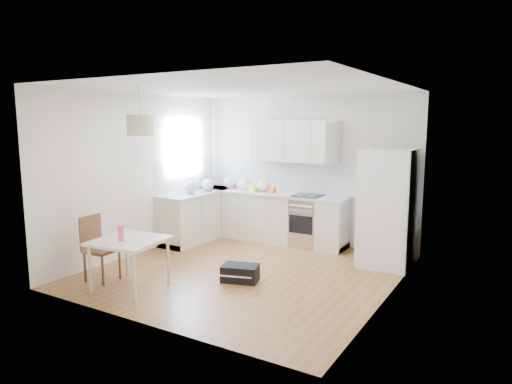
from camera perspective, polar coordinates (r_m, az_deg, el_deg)
floor at (r=6.95m, az=-1.32°, el=-9.90°), size 4.20×4.20×0.00m
ceiling at (r=6.60m, az=-1.41°, el=12.89°), size 4.20×4.20×0.00m
wall_back at (r=8.49m, az=6.20°, el=2.79°), size 4.20×0.00×4.20m
wall_left at (r=7.95m, az=-14.30°, el=2.18°), size 0.00×4.20×4.20m
wall_right at (r=5.82m, az=16.44°, el=-0.23°), size 0.00×4.20×4.20m
window_glassblock at (r=8.76m, az=-9.01°, el=5.55°), size 0.02×1.00×1.00m
cabinets_back at (r=8.63m, az=1.64°, el=-3.18°), size 3.00×0.60×0.88m
cabinets_left at (r=8.79m, az=-7.15°, el=-3.03°), size 0.60×1.80×0.88m
counter_back at (r=8.55m, az=1.65°, el=-0.16°), size 3.02×0.64×0.04m
counter_left at (r=8.71m, az=-7.20°, el=-0.06°), size 0.64×1.82×0.04m
backsplash_back at (r=8.76m, az=2.60°, el=2.10°), size 3.00×0.01×0.58m
backsplash_left at (r=8.85m, az=-8.75°, el=2.07°), size 0.01×1.80×0.58m
upper_cabinets at (r=8.37m, az=4.86°, el=6.33°), size 1.70×0.32×0.75m
range_oven at (r=8.28m, az=6.49°, el=-3.75°), size 0.50×0.61×0.88m
sink at (r=8.67m, az=-7.41°, el=-0.01°), size 0.50×0.80×0.16m
refrigerator at (r=7.35m, az=16.26°, el=-1.88°), size 0.92×0.96×1.82m
dining_table at (r=6.35m, az=-15.55°, el=-6.33°), size 0.94×0.94×0.67m
dining_chair at (r=6.80m, az=-18.74°, el=-6.74°), size 0.42×0.42×0.92m
drink_bottle at (r=6.25m, az=-16.54°, el=-4.75°), size 0.09×0.09×0.25m
gym_bag at (r=6.53m, az=-1.97°, el=-10.09°), size 0.58×0.46×0.23m
pendant_lamp at (r=6.17m, az=-14.26°, el=8.09°), size 0.43×0.43×0.27m
grocery_bag_a at (r=9.04m, az=-3.32°, el=1.19°), size 0.26×0.22×0.23m
grocery_bag_b at (r=8.81m, az=-1.42°, el=1.02°), size 0.26×0.22×0.24m
grocery_bag_c at (r=8.59m, az=0.95°, el=0.77°), size 0.25×0.21×0.22m
grocery_bag_d at (r=8.85m, az=-6.07°, el=0.95°), size 0.24×0.21×0.22m
grocery_bag_e at (r=8.53m, az=-8.20°, el=0.62°), size 0.25×0.21×0.22m
snack_orange at (r=8.49m, az=1.97°, el=0.25°), size 0.16×0.11×0.10m
snack_yellow at (r=8.63m, az=-0.34°, el=0.44°), size 0.18×0.13×0.11m
snack_red at (r=9.02m, az=-3.00°, el=0.75°), size 0.16×0.12×0.10m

